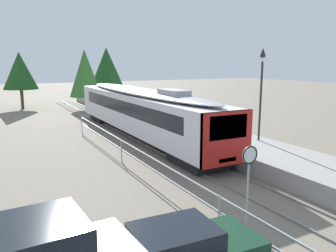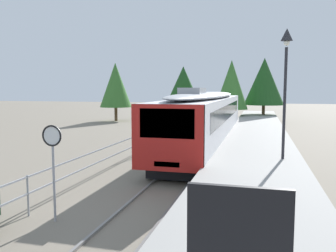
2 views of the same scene
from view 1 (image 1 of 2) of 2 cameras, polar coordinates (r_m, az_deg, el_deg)
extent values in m
plane|color=slate|center=(19.86, -8.15, -5.14)|extent=(160.00, 160.00, 0.00)
cube|color=slate|center=(21.01, -0.43, -4.06)|extent=(3.20, 60.00, 0.06)
cube|color=slate|center=(20.68, -2.20, -4.11)|extent=(0.08, 60.00, 0.08)
cube|color=slate|center=(21.33, 1.28, -3.64)|extent=(0.08, 60.00, 0.08)
cube|color=silver|center=(24.26, -4.93, 2.56)|extent=(2.80, 20.59, 2.55)
cube|color=red|center=(15.56, 10.07, -2.16)|extent=(2.80, 0.24, 2.55)
cube|color=black|center=(15.38, 10.32, -0.17)|extent=(2.13, 0.08, 1.12)
cube|color=black|center=(24.21, -4.95, 3.51)|extent=(2.82, 17.30, 0.92)
ellipsoid|color=#9EA0A5|center=(24.10, -4.99, 5.99)|extent=(2.69, 19.77, 0.44)
cube|color=#9EA0A5|center=(19.46, 1.01, 5.74)|extent=(1.10, 2.20, 0.36)
cube|color=#EAE5C6|center=(15.75, 10.11, -5.74)|extent=(1.00, 0.10, 0.20)
cube|color=black|center=(17.75, 5.31, -5.60)|extent=(2.24, 3.20, 0.55)
cube|color=black|center=(31.82, -10.51, 1.53)|extent=(2.24, 3.20, 0.55)
cube|color=#999691|center=(22.56, 6.90, -2.01)|extent=(3.90, 60.00, 0.90)
cylinder|color=#232328|center=(20.03, 15.61, 4.05)|extent=(0.12, 0.12, 4.60)
pyramid|color=#232328|center=(19.92, 16.03, 12.07)|extent=(0.34, 0.34, 0.50)
sphere|color=silver|center=(19.91, 15.98, 11.15)|extent=(0.24, 0.24, 0.24)
cylinder|color=#9EA0A5|center=(11.43, 13.49, -11.60)|extent=(0.07, 0.07, 2.20)
cylinder|color=white|center=(10.97, 13.88, -4.85)|extent=(0.60, 0.03, 0.60)
torus|color=black|center=(10.96, 13.93, -4.86)|extent=(0.61, 0.05, 0.61)
cube|color=#9EA0A5|center=(10.91, 8.85, -11.96)|extent=(0.05, 36.00, 0.05)
cube|color=#9EA0A5|center=(11.12, 8.77, -14.40)|extent=(0.05, 36.00, 0.05)
cylinder|color=#9EA0A5|center=(11.14, 8.76, -14.69)|extent=(0.06, 0.06, 1.25)
cylinder|color=#9EA0A5|center=(18.69, -8.01, -4.16)|extent=(0.06, 0.06, 1.25)
cylinder|color=#9EA0A5|center=(27.13, -14.60, 0.25)|extent=(0.06, 0.06, 1.25)
cube|color=black|center=(8.39, 1.12, -18.57)|extent=(2.07, 1.64, 0.50)
cylinder|color=black|center=(10.14, 7.44, -19.40)|extent=(0.63, 0.23, 0.62)
cylinder|color=brown|center=(43.59, -10.33, 4.76)|extent=(0.36, 0.36, 2.02)
cone|color=#1E4C1E|center=(43.38, -10.50, 9.63)|extent=(4.55, 4.55, 5.38)
cylinder|color=brown|center=(43.70, -23.79, 4.27)|extent=(0.36, 0.36, 2.36)
cone|color=#1E4C1E|center=(43.50, -24.13, 8.68)|extent=(3.99, 3.99, 4.39)
cylinder|color=brown|center=(39.91, -13.85, 3.80)|extent=(0.36, 0.36, 1.62)
cone|color=#38702D|center=(39.66, -14.07, 8.83)|extent=(3.64, 3.64, 5.38)
camera|label=2|loc=(12.90, 64.66, -2.53)|focal=37.42mm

